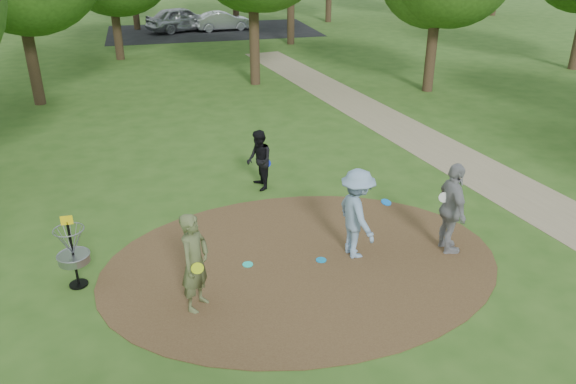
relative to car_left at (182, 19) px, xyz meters
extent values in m
plane|color=#2D5119|center=(0.02, -30.32, -0.82)|extent=(100.00, 100.00, 0.00)
cylinder|color=#47301C|center=(0.02, -30.32, -0.81)|extent=(8.40, 8.40, 0.02)
cube|color=#8C7A5B|center=(6.52, -28.32, -0.81)|extent=(7.55, 39.89, 0.01)
cube|color=black|center=(2.02, -0.32, -0.81)|extent=(14.00, 8.00, 0.01)
imported|color=#515A34|center=(-2.26, -31.31, 0.15)|extent=(0.79, 0.84, 1.93)
cylinder|color=#C5E219|center=(-2.24, -31.59, 0.20)|extent=(0.22, 0.05, 0.22)
imported|color=#7B99B8|center=(1.20, -30.29, 0.17)|extent=(0.87, 1.35, 1.98)
cylinder|color=blue|center=(1.87, -30.24, 0.34)|extent=(0.31, 0.31, 0.08)
imported|color=black|center=(-0.08, -26.43, 0.00)|extent=(0.66, 0.83, 1.63)
cylinder|color=#0C23D2|center=(0.11, -26.47, -0.09)|extent=(0.22, 0.08, 0.22)
imported|color=gray|center=(3.21, -30.62, 0.20)|extent=(0.63, 1.24, 2.04)
cylinder|color=silver|center=(3.00, -30.61, 0.49)|extent=(0.23, 0.12, 0.22)
cylinder|color=#1BDAC2|center=(-1.11, -30.15, -0.79)|extent=(0.22, 0.22, 0.02)
cylinder|color=#0B85C4|center=(0.43, -30.37, -0.79)|extent=(0.22, 0.22, 0.02)
imported|color=#9A9CA1|center=(0.00, 0.00, 0.00)|extent=(5.17, 3.62, 1.64)
imported|color=#B3B8BB|center=(2.78, -0.30, -0.19)|extent=(3.94, 1.75, 1.26)
cylinder|color=black|center=(-4.48, -30.02, -0.14)|extent=(0.05, 0.05, 1.35)
cylinder|color=black|center=(-4.48, -30.02, -0.80)|extent=(0.36, 0.36, 0.04)
cylinder|color=gray|center=(-4.48, -30.02, -0.20)|extent=(0.60, 0.60, 0.16)
torus|color=gray|center=(-4.48, -30.02, -0.12)|extent=(0.63, 0.63, 0.03)
torus|color=gray|center=(-4.48, -30.02, 0.43)|extent=(0.58, 0.58, 0.02)
cube|color=yellow|center=(-4.48, -30.02, 0.63)|extent=(0.22, 0.02, 0.18)
cylinder|color=#332316|center=(-6.98, -16.32, 1.08)|extent=(0.44, 0.44, 3.80)
cylinder|color=#332316|center=(2.02, -15.32, 1.27)|extent=(0.44, 0.44, 4.18)
cylinder|color=#332316|center=(9.02, -18.32, 0.99)|extent=(0.44, 0.44, 3.61)
cylinder|color=#332316|center=(-3.98, -8.32, 0.89)|extent=(0.44, 0.44, 3.42)
cylinder|color=#332316|center=(6.02, -6.32, 1.37)|extent=(0.44, 0.44, 4.37)
camera|label=1|loc=(-2.76, -40.00, 5.57)|focal=35.00mm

